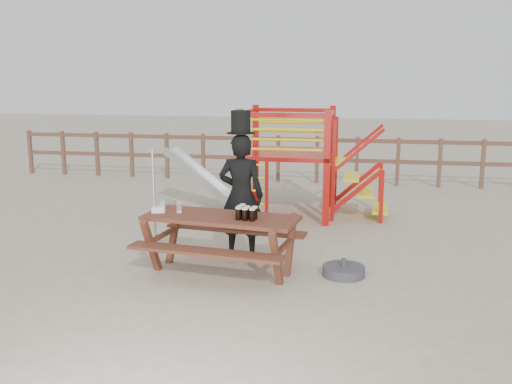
% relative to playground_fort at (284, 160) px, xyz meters
% --- Properties ---
extents(ground, '(60.00, 60.00, 0.00)m').
position_rel_playground_fort_xyz_m(ground, '(-0.12, -3.58, -1.07)').
color(ground, '#B8AB8F').
rests_on(ground, ground).
extents(back_fence, '(15.09, 0.09, 1.20)m').
position_rel_playground_fort_xyz_m(back_fence, '(-0.12, 3.42, -0.34)').
color(back_fence, brown).
rests_on(back_fence, ground).
extents(playground_fort, '(4.71, 1.84, 2.10)m').
position_rel_playground_fort_xyz_m(playground_fort, '(0.00, 0.00, 0.00)').
color(playground_fort, '#AE110B').
rests_on(playground_fort, ground).
extents(picnic_table, '(2.28, 1.72, 0.82)m').
position_rel_playground_fort_xyz_m(picnic_table, '(-0.38, -3.63, -0.56)').
color(picnic_table, brown).
rests_on(picnic_table, ground).
extents(man_with_hat, '(0.68, 0.45, 2.20)m').
position_rel_playground_fort_xyz_m(man_with_hat, '(-0.27, -2.81, -0.09)').
color(man_with_hat, black).
rests_on(man_with_hat, ground).
extents(metal_pole, '(0.04, 0.04, 1.72)m').
position_rel_playground_fort_xyz_m(metal_pole, '(-1.35, -3.60, -0.21)').
color(metal_pole, '#B2B2B7').
rests_on(metal_pole, ground).
extents(parasol_base, '(0.58, 0.58, 0.25)m').
position_rel_playground_fort_xyz_m(parasol_base, '(1.30, -3.44, -1.00)').
color(parasol_base, '#3A3B40').
rests_on(parasol_base, ground).
extents(paper_bag, '(0.21, 0.19, 0.08)m').
position_rel_playground_fort_xyz_m(paper_bag, '(-1.30, -3.58, -0.22)').
color(paper_bag, white).
rests_on(paper_bag, picnic_table).
extents(stout_pints, '(0.29, 0.30, 0.17)m').
position_rel_playground_fort_xyz_m(stout_pints, '(-0.01, -3.73, -0.17)').
color(stout_pints, black).
rests_on(stout_pints, picnic_table).
extents(empty_glasses, '(0.32, 0.09, 0.15)m').
position_rel_playground_fort_xyz_m(empty_glasses, '(-1.12, -3.55, -0.19)').
color(empty_glasses, silver).
rests_on(empty_glasses, picnic_table).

